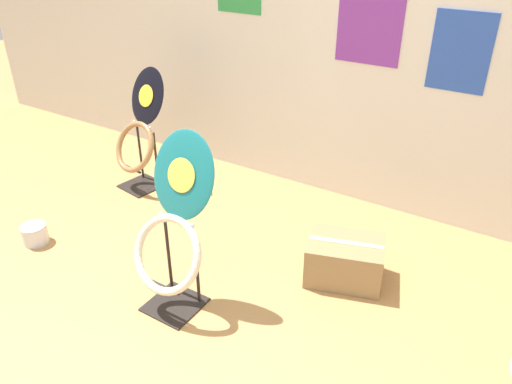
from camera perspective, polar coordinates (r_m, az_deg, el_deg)
wall_back at (r=3.40m, az=13.57°, el=18.87°), size 8.00×0.07×2.60m
toilet_seat_display_teal_sax at (r=2.57m, az=-9.42°, el=-4.31°), size 0.42×0.39×0.96m
toilet_seat_display_jazz_black at (r=3.85m, az=-13.19°, el=6.42°), size 0.43×0.43×0.90m
paint_can at (r=3.53m, az=-23.98°, el=-4.31°), size 0.16×0.16×0.13m
storage_box at (r=2.94m, az=10.07°, el=-7.69°), size 0.50×0.42×0.25m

